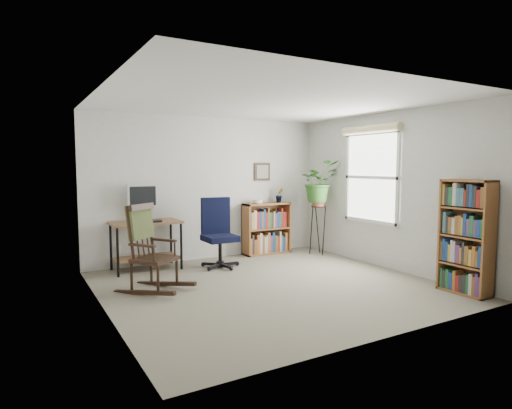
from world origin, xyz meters
TOP-DOWN VIEW (x-y plane):
  - floor at (0.00, 0.00)m, footprint 4.20×4.00m
  - ceiling at (0.00, 0.00)m, footprint 4.20×4.00m
  - wall_back at (0.00, 2.00)m, footprint 4.20×0.00m
  - wall_front at (0.00, -2.00)m, footprint 4.20×0.00m
  - wall_left at (-2.10, 0.00)m, footprint 0.00×4.00m
  - wall_right at (2.10, 0.00)m, footprint 0.00×4.00m
  - window at (2.06, 0.30)m, footprint 0.12×1.20m
  - desk at (-1.19, 1.70)m, footprint 1.03×0.57m
  - monitor at (-1.19, 1.84)m, footprint 0.46×0.16m
  - keyboard at (-1.19, 1.58)m, footprint 0.40×0.15m
  - office_chair at (-0.15, 1.27)m, footprint 0.67×0.67m
  - rocking_chair at (-1.40, 0.53)m, footprint 1.04×1.12m
  - low_bookshelf at (1.03, 1.82)m, footprint 0.87×0.29m
  - tall_bookshelf at (1.92, -1.48)m, footprint 0.27×0.62m
  - plant_stand at (1.80, 1.32)m, footprint 0.37×0.37m
  - spider_plant at (1.80, 1.32)m, footprint 1.69×1.88m
  - potted_plant_small at (1.31, 1.83)m, footprint 0.13×0.24m
  - framed_picture at (1.03, 1.97)m, footprint 0.32×0.04m

SIDE VIEW (x-z plane):
  - floor at x=0.00m, z-range 0.00..0.00m
  - desk at x=-1.19m, z-range 0.00..0.74m
  - low_bookshelf at x=1.03m, z-range 0.00..0.92m
  - plant_stand at x=1.80m, z-range 0.00..1.01m
  - office_chair at x=-0.15m, z-range 0.00..1.10m
  - rocking_chair at x=-1.40m, z-range 0.00..1.12m
  - tall_bookshelf at x=1.92m, z-range 0.00..1.42m
  - keyboard at x=-1.19m, z-range 0.74..0.77m
  - potted_plant_small at x=1.31m, z-range 0.92..1.03m
  - monitor at x=-1.19m, z-range 0.74..1.30m
  - wall_back at x=0.00m, z-range 0.00..2.40m
  - wall_front at x=0.00m, z-range 0.00..2.40m
  - wall_left at x=-2.10m, z-range 0.00..2.40m
  - wall_right at x=2.10m, z-range 0.00..2.40m
  - window at x=2.06m, z-range 0.65..2.15m
  - framed_picture at x=1.03m, z-range 1.32..1.64m
  - spider_plant at x=1.80m, z-range 0.94..2.40m
  - ceiling at x=0.00m, z-range 2.40..2.40m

